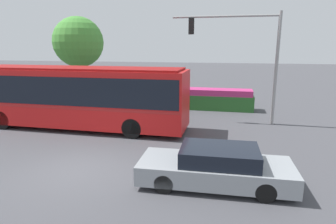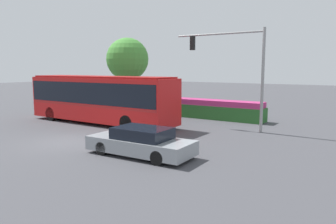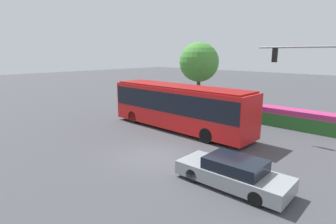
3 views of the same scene
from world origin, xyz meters
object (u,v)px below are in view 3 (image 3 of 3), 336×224
at_px(traffic_light_pole, 328,78).
at_px(street_tree_left, 199,62).
at_px(sedan_foreground, 233,173).
at_px(city_bus, 179,105).

height_order(traffic_light_pole, street_tree_left, street_tree_left).
bearing_deg(sedan_foreground, traffic_light_pole, -100.56).
bearing_deg(city_bus, street_tree_left, -61.67).
relative_size(city_bus, street_tree_left, 1.75).
distance_m(sedan_foreground, street_tree_left, 18.20).
relative_size(traffic_light_pole, street_tree_left, 0.92).
relative_size(city_bus, sedan_foreground, 2.39).
bearing_deg(traffic_light_pole, sedan_foreground, 81.13).
bearing_deg(traffic_light_pole, city_bus, 18.47).
height_order(city_bus, street_tree_left, street_tree_left).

